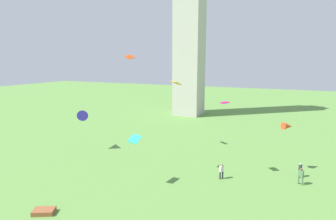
{
  "coord_description": "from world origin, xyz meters",
  "views": [
    {
      "loc": [
        10.2,
        -9.89,
        12.22
      ],
      "look_at": [
        -1.23,
        15.12,
        7.32
      ],
      "focal_mm": 29.44,
      "sensor_mm": 36.0,
      "label": 1
    }
  ],
  "objects_px": {
    "person_1": "(222,170)",
    "kite_flying_1": "(288,126)",
    "kite_flying_3": "(224,103)",
    "kite_flying_5": "(83,114)",
    "person_0": "(301,175)",
    "kite_flying_0": "(130,57)",
    "kite_bundle_1": "(44,211)",
    "kite_flying_4": "(135,139)",
    "monument_obelisk": "(190,8)",
    "kite_flying_2": "(176,83)",
    "person_2": "(300,169)"
  },
  "relations": [
    {
      "from": "kite_flying_2",
      "to": "kite_flying_3",
      "type": "height_order",
      "value": "kite_flying_2"
    },
    {
      "from": "kite_flying_1",
      "to": "kite_flying_4",
      "type": "height_order",
      "value": "kite_flying_1"
    },
    {
      "from": "kite_flying_1",
      "to": "kite_flying_3",
      "type": "height_order",
      "value": "kite_flying_3"
    },
    {
      "from": "kite_flying_3",
      "to": "kite_bundle_1",
      "type": "bearing_deg",
      "value": 103.56
    },
    {
      "from": "kite_flying_1",
      "to": "kite_bundle_1",
      "type": "distance_m",
      "value": 25.44
    },
    {
      "from": "kite_flying_1",
      "to": "person_0",
      "type": "bearing_deg",
      "value": 167.17
    },
    {
      "from": "person_1",
      "to": "kite_flying_2",
      "type": "xyz_separation_m",
      "value": [
        -8.59,
        8.01,
        8.3
      ]
    },
    {
      "from": "kite_flying_0",
      "to": "kite_flying_4",
      "type": "distance_m",
      "value": 8.22
    },
    {
      "from": "person_1",
      "to": "kite_flying_2",
      "type": "height_order",
      "value": "kite_flying_2"
    },
    {
      "from": "monument_obelisk",
      "to": "kite_flying_0",
      "type": "height_order",
      "value": "monument_obelisk"
    },
    {
      "from": "person_2",
      "to": "kite_flying_1",
      "type": "bearing_deg",
      "value": -108.67
    },
    {
      "from": "kite_flying_0",
      "to": "kite_flying_5",
      "type": "xyz_separation_m",
      "value": [
        -11.01,
        5.13,
        -7.56
      ]
    },
    {
      "from": "kite_flying_0",
      "to": "kite_flying_1",
      "type": "distance_m",
      "value": 18.65
    },
    {
      "from": "kite_flying_3",
      "to": "kite_flying_5",
      "type": "bearing_deg",
      "value": 50.5
    },
    {
      "from": "kite_flying_5",
      "to": "kite_bundle_1",
      "type": "bearing_deg",
      "value": 84.45
    },
    {
      "from": "monument_obelisk",
      "to": "kite_flying_1",
      "type": "xyz_separation_m",
      "value": [
        21.56,
        -26.99,
        -18.46
      ]
    },
    {
      "from": "person_2",
      "to": "kite_flying_2",
      "type": "xyz_separation_m",
      "value": [
        -16.11,
        4.1,
        8.35
      ]
    },
    {
      "from": "kite_flying_3",
      "to": "kite_flying_4",
      "type": "bearing_deg",
      "value": 92.4
    },
    {
      "from": "monument_obelisk",
      "to": "kite_flying_2",
      "type": "relative_size",
      "value": 28.45
    },
    {
      "from": "kite_flying_5",
      "to": "kite_flying_1",
      "type": "bearing_deg",
      "value": 151.49
    },
    {
      "from": "kite_flying_0",
      "to": "kite_flying_5",
      "type": "relative_size",
      "value": 0.38
    },
    {
      "from": "person_1",
      "to": "kite_flying_0",
      "type": "bearing_deg",
      "value": 141.24
    },
    {
      "from": "person_0",
      "to": "kite_bundle_1",
      "type": "bearing_deg",
      "value": -115.89
    },
    {
      "from": "kite_flying_1",
      "to": "kite_flying_4",
      "type": "xyz_separation_m",
      "value": [
        -13.41,
        -10.17,
        -0.4
      ]
    },
    {
      "from": "kite_flying_1",
      "to": "kite_flying_3",
      "type": "bearing_deg",
      "value": 86.33
    },
    {
      "from": "person_2",
      "to": "kite_flying_4",
      "type": "relative_size",
      "value": 1.11
    },
    {
      "from": "person_1",
      "to": "kite_flying_5",
      "type": "distance_m",
      "value": 20.45
    },
    {
      "from": "kite_flying_0",
      "to": "person_1",
      "type": "bearing_deg",
      "value": 126.06
    },
    {
      "from": "kite_flying_0",
      "to": "kite_flying_1",
      "type": "height_order",
      "value": "kite_flying_0"
    },
    {
      "from": "kite_flying_0",
      "to": "kite_bundle_1",
      "type": "relative_size",
      "value": 0.6
    },
    {
      "from": "kite_flying_2",
      "to": "person_0",
      "type": "bearing_deg",
      "value": -167.46
    },
    {
      "from": "person_0",
      "to": "kite_flying_5",
      "type": "xyz_separation_m",
      "value": [
        -27.49,
        0.01,
        4.09
      ]
    },
    {
      "from": "kite_flying_2",
      "to": "kite_flying_4",
      "type": "distance_m",
      "value": 13.81
    },
    {
      "from": "monument_obelisk",
      "to": "kite_flying_2",
      "type": "distance_m",
      "value": 28.96
    },
    {
      "from": "kite_flying_2",
      "to": "kite_flying_3",
      "type": "distance_m",
      "value": 11.13
    },
    {
      "from": "person_0",
      "to": "kite_flying_3",
      "type": "distance_m",
      "value": 10.47
    },
    {
      "from": "kite_flying_5",
      "to": "person_2",
      "type": "bearing_deg",
      "value": 148.5
    },
    {
      "from": "person_1",
      "to": "kite_flying_4",
      "type": "distance_m",
      "value": 9.74
    },
    {
      "from": "monument_obelisk",
      "to": "kite_flying_0",
      "type": "relative_size",
      "value": 47.03
    },
    {
      "from": "kite_flying_3",
      "to": "kite_bundle_1",
      "type": "distance_m",
      "value": 19.29
    },
    {
      "from": "kite_flying_4",
      "to": "monument_obelisk",
      "type": "bearing_deg",
      "value": 10.49
    },
    {
      "from": "monument_obelisk",
      "to": "person_1",
      "type": "xyz_separation_m",
      "value": [
        15.59,
        -32.16,
        -22.67
      ]
    },
    {
      "from": "person_1",
      "to": "kite_flying_1",
      "type": "xyz_separation_m",
      "value": [
        5.97,
        5.17,
        4.21
      ]
    },
    {
      "from": "person_0",
      "to": "kite_bundle_1",
      "type": "xyz_separation_m",
      "value": [
        -19.05,
        -14.57,
        -0.8
      ]
    },
    {
      "from": "person_0",
      "to": "kite_flying_4",
      "type": "distance_m",
      "value": 16.94
    },
    {
      "from": "person_0",
      "to": "person_1",
      "type": "relative_size",
      "value": 1.04
    },
    {
      "from": "kite_flying_0",
      "to": "kite_flying_4",
      "type": "bearing_deg",
      "value": 55.75
    },
    {
      "from": "person_0",
      "to": "kite_flying_3",
      "type": "bearing_deg",
      "value": -145.49
    },
    {
      "from": "kite_flying_4",
      "to": "kite_bundle_1",
      "type": "bearing_deg",
      "value": 150.19
    },
    {
      "from": "person_2",
      "to": "kite_flying_4",
      "type": "distance_m",
      "value": 17.84
    }
  ]
}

